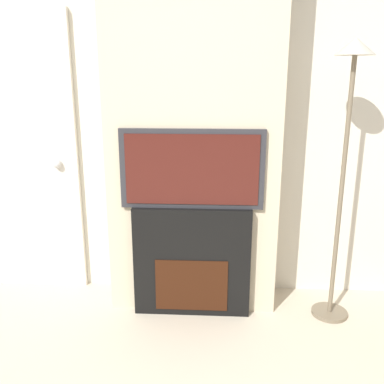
% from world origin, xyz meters
% --- Properties ---
extents(wall_back, '(6.00, 0.06, 2.70)m').
position_xyz_m(wall_back, '(0.00, 2.03, 1.35)').
color(wall_back, silver).
rests_on(wall_back, ground_plane).
extents(chimney_breast, '(1.15, 0.36, 2.70)m').
position_xyz_m(chimney_breast, '(0.00, 1.82, 1.35)').
color(chimney_breast, beige).
rests_on(chimney_breast, ground_plane).
extents(fireplace, '(0.80, 0.15, 0.77)m').
position_xyz_m(fireplace, '(0.00, 1.64, 0.38)').
color(fireplace, black).
rests_on(fireplace, ground_plane).
extents(television, '(0.94, 0.07, 0.52)m').
position_xyz_m(television, '(0.00, 1.64, 1.03)').
color(television, '#2D2D33').
rests_on(television, fireplace).
extents(floor_lamp, '(0.25, 0.25, 1.84)m').
position_xyz_m(floor_lamp, '(0.97, 1.64, 1.32)').
color(floor_lamp, '#726651').
rests_on(floor_lamp, ground_plane).
extents(entry_door, '(0.95, 0.09, 2.06)m').
position_xyz_m(entry_door, '(-1.33, 1.97, 1.03)').
color(entry_door, silver).
rests_on(entry_door, ground_plane).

